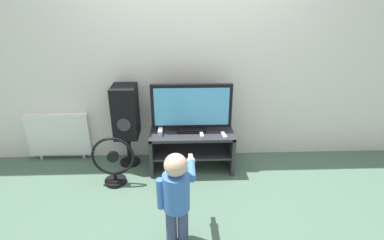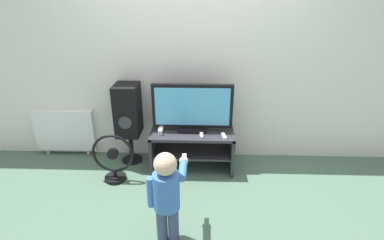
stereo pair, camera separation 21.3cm
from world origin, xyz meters
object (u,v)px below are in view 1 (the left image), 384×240
Objects in this scene: game_console at (160,131)px; television at (192,108)px; remote_primary at (224,135)px; remote_secondary at (202,134)px; floor_fan at (114,163)px; child at (177,192)px; speaker_tower at (126,113)px; radiator at (59,135)px.

television is at bearing 9.74° from game_console.
remote_secondary is (-0.24, 0.02, 0.00)m from remote_primary.
floor_fan is at bearing -168.72° from remote_secondary.
game_console is at bearing -170.26° from television.
child is (-0.26, -1.01, 0.01)m from remote_secondary.
child is at bearing -104.33° from remote_secondary.
television is 0.74m from speaker_tower.
game_console is 0.25× the size of radiator.
remote_secondary is at bearing 11.28° from floor_fan.
child is at bearing -97.73° from television.
child is at bearing -44.18° from radiator.
remote_secondary is 0.16× the size of child.
speaker_tower is 0.90m from radiator.
television is 0.42m from game_console.
radiator is at bearing 166.99° from game_console.
game_console is 0.69m from remote_primary.
remote_primary is 0.17× the size of child.
radiator is at bearing 135.82° from child.
radiator reaches higher than floor_fan.
floor_fan is at bearing -36.24° from radiator.
remote_primary is at bearing -8.54° from game_console.
television reaches higher than game_console.
radiator is (-1.41, 1.37, -0.16)m from child.
remote_secondary is 1.04m from child.
speaker_tower is at bearing 115.03° from child.
radiator is (-0.74, 0.54, 0.08)m from floor_fan.
child reaches higher than floor_fan.
radiator is at bearing 170.38° from speaker_tower.
radiator reaches higher than remote_secondary.
speaker_tower reaches higher than radiator.
remote_primary is 0.25× the size of floor_fan.
child is 1.36m from speaker_tower.
radiator is at bearing 168.57° from remote_primary.
remote_secondary is at bearing 75.67° from child.
child is 1.97m from radiator.
television is at bearing -6.41° from speaker_tower.
remote_secondary is 0.88m from speaker_tower.
game_console reaches higher than remote_secondary.
game_console is 0.20× the size of speaker_tower.
child is 1.08m from floor_fan.
speaker_tower is at bearing 159.99° from game_console.
radiator is at bearing 171.86° from television.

